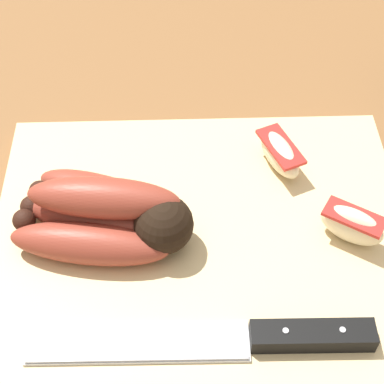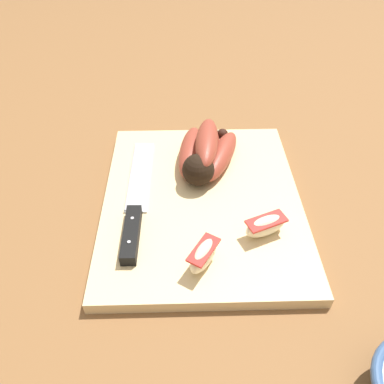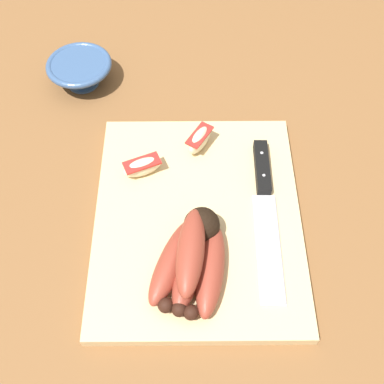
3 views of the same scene
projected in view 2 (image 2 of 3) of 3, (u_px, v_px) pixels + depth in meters
ground_plane at (208, 197)px, 0.65m from camera, size 6.00×6.00×0.00m
cutting_board at (202, 201)px, 0.63m from camera, size 0.39×0.32×0.02m
banana_bunch at (205, 153)px, 0.67m from camera, size 0.17×0.13×0.07m
chefs_knife at (135, 211)px, 0.59m from camera, size 0.28×0.04×0.02m
apple_wedge_near at (266, 226)px, 0.55m from camera, size 0.05×0.07×0.03m
apple_wedge_middle at (203, 255)px, 0.51m from camera, size 0.06×0.05×0.04m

